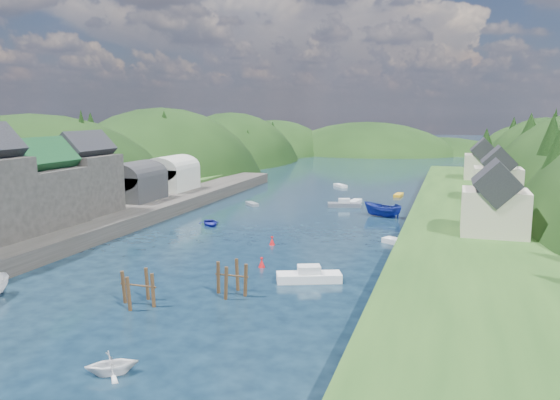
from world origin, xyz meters
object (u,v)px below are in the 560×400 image
(channel_buoy_far, at_px, (272,241))
(channel_buoy_near, at_px, (262,263))
(piling_cluster_far, at_px, (232,282))
(piling_cluster_near, at_px, (138,292))

(channel_buoy_far, bearing_deg, channel_buoy_near, -77.83)
(piling_cluster_far, height_order, channel_buoy_near, piling_cluster_far)
(piling_cluster_far, distance_m, channel_buoy_far, 18.45)
(channel_buoy_near, xyz_separation_m, channel_buoy_far, (-2.02, 9.38, 0.00))
(channel_buoy_near, distance_m, channel_buoy_far, 9.60)
(piling_cluster_near, bearing_deg, piling_cluster_far, 36.33)
(piling_cluster_near, bearing_deg, channel_buoy_far, 80.09)
(piling_cluster_near, bearing_deg, channel_buoy_near, 66.09)
(piling_cluster_near, height_order, channel_buoy_near, piling_cluster_near)
(channel_buoy_near, bearing_deg, piling_cluster_near, -113.91)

